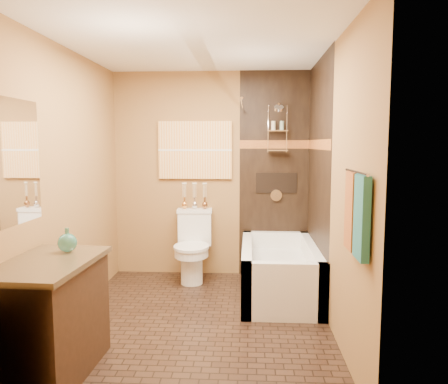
# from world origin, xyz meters

# --- Properties ---
(floor) EXTENTS (3.00, 3.00, 0.00)m
(floor) POSITION_xyz_m (0.00, 0.00, 0.00)
(floor) COLOR black
(floor) RESTS_ON ground
(wall_left) EXTENTS (0.02, 3.00, 2.50)m
(wall_left) POSITION_xyz_m (-1.20, 0.00, 1.25)
(wall_left) COLOR olive
(wall_left) RESTS_ON floor
(wall_right) EXTENTS (0.02, 3.00, 2.50)m
(wall_right) POSITION_xyz_m (1.20, 0.00, 1.25)
(wall_right) COLOR olive
(wall_right) RESTS_ON floor
(wall_back) EXTENTS (2.40, 0.02, 2.50)m
(wall_back) POSITION_xyz_m (0.00, 1.50, 1.25)
(wall_back) COLOR olive
(wall_back) RESTS_ON floor
(wall_front) EXTENTS (2.40, 0.02, 2.50)m
(wall_front) POSITION_xyz_m (0.00, -1.50, 1.25)
(wall_front) COLOR olive
(wall_front) RESTS_ON floor
(ceiling) EXTENTS (3.00, 3.00, 0.00)m
(ceiling) POSITION_xyz_m (0.00, 0.00, 2.50)
(ceiling) COLOR silver
(ceiling) RESTS_ON wall_back
(alcove_tile_back) EXTENTS (0.85, 0.01, 2.50)m
(alcove_tile_back) POSITION_xyz_m (0.78, 1.49, 1.25)
(alcove_tile_back) COLOR black
(alcove_tile_back) RESTS_ON wall_back
(alcove_tile_right) EXTENTS (0.01, 1.50, 2.50)m
(alcove_tile_right) POSITION_xyz_m (1.19, 0.75, 1.25)
(alcove_tile_right) COLOR black
(alcove_tile_right) RESTS_ON wall_right
(mosaic_band_back) EXTENTS (0.85, 0.01, 0.10)m
(mosaic_band_back) POSITION_xyz_m (0.78, 1.48, 1.62)
(mosaic_band_back) COLOR brown
(mosaic_band_back) RESTS_ON alcove_tile_back
(mosaic_band_right) EXTENTS (0.01, 1.50, 0.10)m
(mosaic_band_right) POSITION_xyz_m (1.18, 0.75, 1.62)
(mosaic_band_right) COLOR brown
(mosaic_band_right) RESTS_ON alcove_tile_right
(alcove_niche) EXTENTS (0.50, 0.01, 0.25)m
(alcove_niche) POSITION_xyz_m (0.80, 1.48, 1.15)
(alcove_niche) COLOR black
(alcove_niche) RESTS_ON alcove_tile_back
(shower_fixtures) EXTENTS (0.24, 0.33, 1.16)m
(shower_fixtures) POSITION_xyz_m (0.80, 1.38, 1.67)
(shower_fixtures) COLOR silver
(shower_fixtures) RESTS_ON floor
(curtain_rod) EXTENTS (0.03, 1.55, 0.03)m
(curtain_rod) POSITION_xyz_m (0.40, 0.75, 2.02)
(curtain_rod) COLOR silver
(curtain_rod) RESTS_ON wall_back
(towel_bar) EXTENTS (0.02, 0.55, 0.02)m
(towel_bar) POSITION_xyz_m (1.15, -1.05, 1.45)
(towel_bar) COLOR silver
(towel_bar) RESTS_ON wall_right
(towel_teal) EXTENTS (0.05, 0.22, 0.52)m
(towel_teal) POSITION_xyz_m (1.16, -1.18, 1.18)
(towel_teal) COLOR #1E6664
(towel_teal) RESTS_ON towel_bar
(towel_rust) EXTENTS (0.05, 0.22, 0.52)m
(towel_rust) POSITION_xyz_m (1.16, -0.92, 1.18)
(towel_rust) COLOR #9C511C
(towel_rust) RESTS_ON towel_bar
(sunset_painting) EXTENTS (0.90, 0.04, 0.70)m
(sunset_painting) POSITION_xyz_m (-0.20, 1.48, 1.55)
(sunset_painting) COLOR orange
(sunset_painting) RESTS_ON wall_back
(vanity_mirror) EXTENTS (0.01, 1.00, 0.90)m
(vanity_mirror) POSITION_xyz_m (-1.19, -1.00, 1.50)
(vanity_mirror) COLOR white
(vanity_mirror) RESTS_ON wall_left
(bathtub) EXTENTS (0.80, 1.50, 0.55)m
(bathtub) POSITION_xyz_m (0.80, 0.75, 0.22)
(bathtub) COLOR white
(bathtub) RESTS_ON floor
(toilet) EXTENTS (0.44, 0.64, 0.84)m
(toilet) POSITION_xyz_m (-0.20, 1.20, 0.42)
(toilet) COLOR white
(toilet) RESTS_ON floor
(vanity) EXTENTS (0.61, 0.96, 0.83)m
(vanity) POSITION_xyz_m (-0.92, -1.00, 0.42)
(vanity) COLOR black
(vanity) RESTS_ON floor
(teal_bottle) EXTENTS (0.17, 0.17, 0.22)m
(teal_bottle) POSITION_xyz_m (-0.87, -0.75, 0.92)
(teal_bottle) COLOR #287A69
(teal_bottle) RESTS_ON vanity
(bud_vases) EXTENTS (0.32, 0.07, 0.31)m
(bud_vases) POSITION_xyz_m (-0.20, 1.39, 1.01)
(bud_vases) COLOR #D18C41
(bud_vases) RESTS_ON toilet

